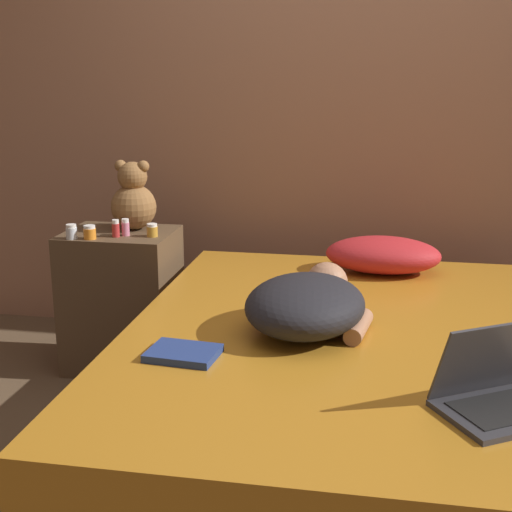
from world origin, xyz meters
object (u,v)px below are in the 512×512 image
(teddy_bear, at_px, (133,200))
(book, at_px, (183,353))
(pillow, at_px, (383,255))
(bottle_amber, at_px, (152,230))
(bottle_red, at_px, (116,229))
(bottle_orange, at_px, (90,232))
(bottle_pink, at_px, (125,227))
(bottle_clear, at_px, (71,232))
(laptop, at_px, (504,390))
(person_lying, at_px, (309,303))

(teddy_bear, height_order, book, teddy_bear)
(pillow, relative_size, bottle_amber, 8.55)
(pillow, xyz_separation_m, book, (-0.60, -1.06, -0.07))
(bottle_red, distance_m, book, 1.08)
(teddy_bear, xyz_separation_m, book, (0.53, -1.07, -0.27))
(pillow, relative_size, bottle_orange, 8.18)
(book, bearing_deg, bottle_orange, 127.66)
(bottle_amber, distance_m, bottle_pink, 0.12)
(bottle_clear, xyz_separation_m, bottle_orange, (0.08, 0.01, -0.00))
(pillow, xyz_separation_m, bottle_pink, (-1.12, -0.12, 0.10))
(laptop, relative_size, teddy_bear, 1.34)
(book, bearing_deg, bottle_pink, 119.27)
(laptop, height_order, bottle_pink, laptop)
(bottle_red, relative_size, bottle_pink, 1.02)
(pillow, height_order, laptop, laptop)
(person_lying, relative_size, teddy_bear, 2.07)
(person_lying, height_order, bottle_clear, bottle_clear)
(bottle_red, bearing_deg, bottle_orange, -149.32)
(laptop, bearing_deg, bottle_pink, 110.58)
(bottle_clear, relative_size, bottle_red, 0.84)
(bottle_clear, distance_m, bottle_red, 0.19)
(bottle_clear, relative_size, book, 0.28)
(laptop, xyz_separation_m, teddy_bear, (-1.45, 1.25, 0.23))
(bottle_clear, bearing_deg, bottle_red, 21.46)
(laptop, relative_size, bottle_orange, 7.05)
(laptop, xyz_separation_m, book, (-0.92, 0.18, -0.04))
(teddy_bear, xyz_separation_m, bottle_pink, (0.01, -0.13, -0.10))
(person_lying, xyz_separation_m, laptop, (0.57, -0.49, -0.04))
(laptop, distance_m, bottle_clear, 1.95)
(person_lying, height_order, bottle_red, bottle_red)
(teddy_bear, xyz_separation_m, bottle_orange, (-0.12, -0.22, -0.11))
(teddy_bear, relative_size, bottle_pink, 4.19)
(bottle_amber, height_order, bottle_orange, bottle_orange)
(pillow, bearing_deg, teddy_bear, 179.44)
(teddy_bear, bearing_deg, bottle_pink, -87.42)
(pillow, distance_m, bottle_amber, 1.01)
(person_lying, xyz_separation_m, teddy_bear, (-0.89, 0.76, 0.19))
(teddy_bear, distance_m, bottle_clear, 0.33)
(bottle_pink, bearing_deg, teddy_bear, 92.58)
(pillow, relative_size, book, 2.18)
(bottle_amber, relative_size, bottle_pink, 0.76)
(pillow, distance_m, person_lying, 0.79)
(person_lying, relative_size, bottle_pink, 8.66)
(bottle_orange, relative_size, bottle_pink, 0.80)
(person_lying, relative_size, bottle_clear, 10.19)
(bottle_orange, bearing_deg, bottle_clear, -171.63)
(pillow, relative_size, teddy_bear, 1.56)
(laptop, distance_m, teddy_bear, 1.93)
(bottle_pink, xyz_separation_m, book, (0.53, -0.94, -0.17))
(teddy_bear, xyz_separation_m, bottle_amber, (0.13, -0.13, -0.11))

